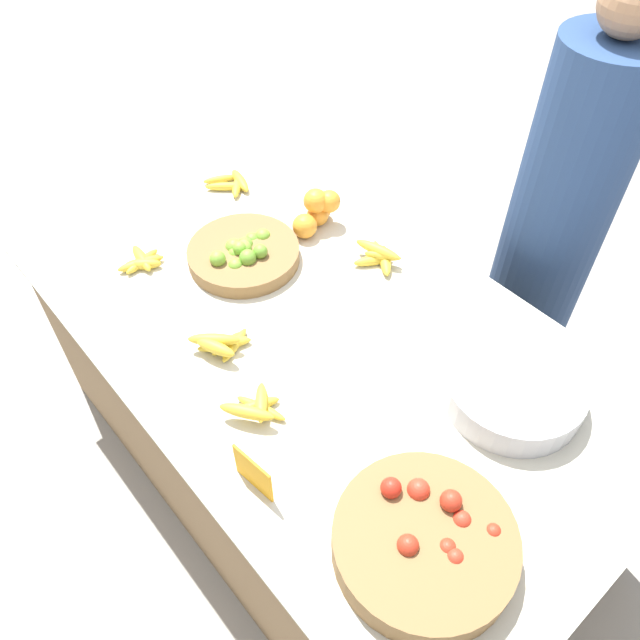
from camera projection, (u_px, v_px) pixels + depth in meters
name	position (u px, v px, depth m)	size (l,w,h in m)	color
ground_plane	(320.00, 461.00, 2.33)	(12.00, 12.00, 0.00)	#A39E93
market_table	(320.00, 405.00, 2.06)	(1.87, 1.09, 0.74)	olive
lime_bowl	(244.00, 253.00, 1.97)	(0.35, 0.35, 0.09)	olive
tomato_basket	(424.00, 542.00, 1.33)	(0.40, 0.40, 0.12)	olive
orange_pile	(317.00, 211.00, 2.06)	(0.11, 0.18, 0.14)	orange
metal_bowl	(513.00, 388.00, 1.60)	(0.36, 0.36, 0.09)	#B7B7BF
price_sign	(253.00, 473.00, 1.42)	(0.12, 0.02, 0.12)	orange
banana_bunch_middle_right	(257.00, 406.00, 1.58)	(0.15, 0.16, 0.06)	gold
banana_bunch_front_center	(222.00, 343.00, 1.72)	(0.15, 0.17, 0.06)	gold
banana_bunch_back_center	(142.00, 262.00, 1.96)	(0.14, 0.15, 0.03)	gold
banana_bunch_front_left	(232.00, 183.00, 2.24)	(0.17, 0.16, 0.04)	gold
banana_bunch_front_right	(380.00, 256.00, 1.96)	(0.17, 0.15, 0.06)	gold
vendor_person	(549.00, 241.00, 2.07)	(0.31, 0.31, 1.57)	navy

